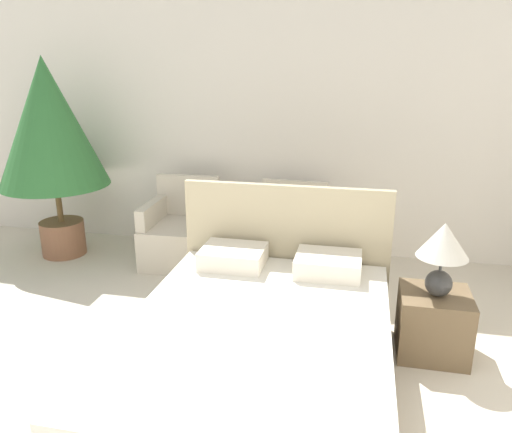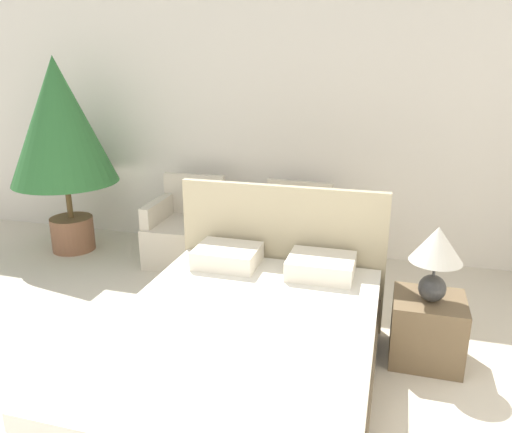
{
  "view_description": "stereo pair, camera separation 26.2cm",
  "coord_description": "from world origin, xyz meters",
  "px_view_note": "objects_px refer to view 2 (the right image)",
  "views": [
    {
      "loc": [
        0.82,
        -1.29,
        2.03
      ],
      "look_at": [
        -0.07,
        2.8,
        0.7
      ],
      "focal_mm": 35.0,
      "sensor_mm": 36.0,
      "label": 1
    },
    {
      "loc": [
        1.08,
        -1.23,
        2.03
      ],
      "look_at": [
        -0.07,
        2.8,
        0.7
      ],
      "focal_mm": 35.0,
      "sensor_mm": 36.0,
      "label": 2
    }
  ],
  "objects_px": {
    "potted_palm": "(60,127)",
    "nightstand": "(427,329)",
    "table_lamp": "(436,252)",
    "side_table": "(236,243)",
    "armchair_near_window_left": "(185,235)",
    "armchair_near_window_right": "(290,246)",
    "bed": "(244,353)"
  },
  "relations": [
    {
      "from": "armchair_near_window_left",
      "to": "table_lamp",
      "type": "relative_size",
      "value": 1.62
    },
    {
      "from": "potted_palm",
      "to": "nightstand",
      "type": "relative_size",
      "value": 4.29
    },
    {
      "from": "armchair_near_window_left",
      "to": "side_table",
      "type": "xyz_separation_m",
      "value": [
        0.56,
        -0.01,
        -0.03
      ]
    },
    {
      "from": "nightstand",
      "to": "table_lamp",
      "type": "height_order",
      "value": "table_lamp"
    },
    {
      "from": "side_table",
      "to": "nightstand",
      "type": "bearing_deg",
      "value": -34.28
    },
    {
      "from": "nightstand",
      "to": "side_table",
      "type": "distance_m",
      "value": 2.17
    },
    {
      "from": "bed",
      "to": "table_lamp",
      "type": "xyz_separation_m",
      "value": [
        1.11,
        0.69,
        0.53
      ]
    },
    {
      "from": "potted_palm",
      "to": "nightstand",
      "type": "xyz_separation_m",
      "value": [
        3.67,
        -1.16,
        -1.12
      ]
    },
    {
      "from": "armchair_near_window_right",
      "to": "nightstand",
      "type": "bearing_deg",
      "value": -41.25
    },
    {
      "from": "bed",
      "to": "armchair_near_window_left",
      "type": "height_order",
      "value": "bed"
    },
    {
      "from": "potted_palm",
      "to": "nightstand",
      "type": "bearing_deg",
      "value": -17.54
    },
    {
      "from": "armchair_near_window_right",
      "to": "nightstand",
      "type": "xyz_separation_m",
      "value": [
        1.23,
        -1.23,
        -0.04
      ]
    },
    {
      "from": "nightstand",
      "to": "potted_palm",
      "type": "bearing_deg",
      "value": 162.46
    },
    {
      "from": "nightstand",
      "to": "table_lamp",
      "type": "distance_m",
      "value": 0.58
    },
    {
      "from": "potted_palm",
      "to": "table_lamp",
      "type": "xyz_separation_m",
      "value": [
        3.67,
        -1.18,
        -0.54
      ]
    },
    {
      "from": "armchair_near_window_right",
      "to": "table_lamp",
      "type": "xyz_separation_m",
      "value": [
        1.23,
        -1.25,
        0.54
      ]
    },
    {
      "from": "potted_palm",
      "to": "side_table",
      "type": "bearing_deg",
      "value": 1.85
    },
    {
      "from": "armchair_near_window_left",
      "to": "side_table",
      "type": "relative_size",
      "value": 1.72
    },
    {
      "from": "table_lamp",
      "to": "side_table",
      "type": "height_order",
      "value": "table_lamp"
    },
    {
      "from": "bed",
      "to": "armchair_near_window_left",
      "type": "relative_size",
      "value": 2.52
    },
    {
      "from": "armchair_near_window_left",
      "to": "table_lamp",
      "type": "xyz_separation_m",
      "value": [
        2.35,
        -1.25,
        0.54
      ]
    },
    {
      "from": "armchair_near_window_right",
      "to": "table_lamp",
      "type": "height_order",
      "value": "table_lamp"
    },
    {
      "from": "potted_palm",
      "to": "armchair_near_window_right",
      "type": "bearing_deg",
      "value": 1.55
    },
    {
      "from": "armchair_near_window_right",
      "to": "potted_palm",
      "type": "height_order",
      "value": "potted_palm"
    },
    {
      "from": "bed",
      "to": "table_lamp",
      "type": "height_order",
      "value": "bed"
    },
    {
      "from": "nightstand",
      "to": "table_lamp",
      "type": "xyz_separation_m",
      "value": [
        0.0,
        -0.03,
        0.58
      ]
    },
    {
      "from": "bed",
      "to": "nightstand",
      "type": "distance_m",
      "value": 1.32
    },
    {
      "from": "bed",
      "to": "nightstand",
      "type": "relative_size",
      "value": 4.49
    },
    {
      "from": "table_lamp",
      "to": "side_table",
      "type": "xyz_separation_m",
      "value": [
        -1.79,
        1.25,
        -0.57
      ]
    },
    {
      "from": "potted_palm",
      "to": "table_lamp",
      "type": "height_order",
      "value": "potted_palm"
    },
    {
      "from": "side_table",
      "to": "potted_palm",
      "type": "bearing_deg",
      "value": -178.15
    },
    {
      "from": "table_lamp",
      "to": "nightstand",
      "type": "bearing_deg",
      "value": 90.86
    }
  ]
}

